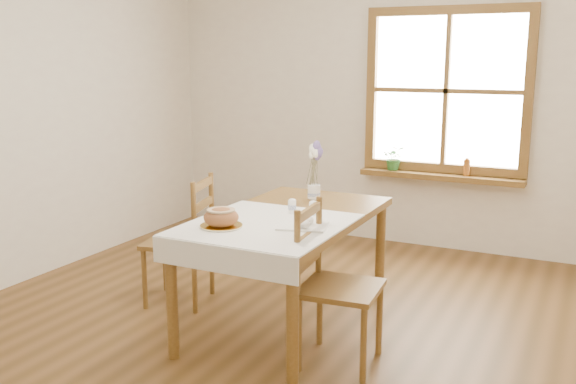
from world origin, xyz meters
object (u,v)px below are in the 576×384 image
chair_right (341,286)px  bread_plate (221,226)px  dining_table (288,227)px  flower_vase (314,193)px  chair_left (178,240)px

chair_right → bread_plate: chair_right is taller
dining_table → flower_vase: size_ratio=16.16×
chair_left → flower_vase: chair_left is taller
dining_table → chair_right: size_ratio=1.71×
chair_right → flower_vase: (-0.54, 0.84, 0.33)m
dining_table → chair_right: (0.51, -0.36, -0.20)m
bread_plate → flower_vase: bearing=79.9°
dining_table → bread_plate: size_ratio=6.56×
chair_right → bread_plate: size_ratio=3.84×
dining_table → chair_left: (-0.89, 0.02, -0.20)m
chair_left → bread_plate: (0.69, -0.50, 0.30)m
dining_table → flower_vase: bearing=93.8°
chair_right → flower_vase: size_ratio=9.46×
dining_table → bread_plate: (-0.20, -0.48, 0.10)m
chair_right → flower_vase: bearing=27.9°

